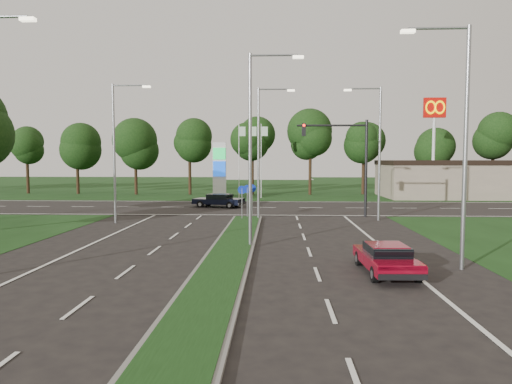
{
  "coord_description": "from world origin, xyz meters",
  "views": [
    {
      "loc": [
        2.0,
        -15.23,
        4.11
      ],
      "look_at": [
        0.81,
        12.01,
        2.2
      ],
      "focal_mm": 32.0,
      "sensor_mm": 36.0,
      "label": 1
    }
  ],
  "objects": [
    {
      "name": "verge_far",
      "position": [
        0.0,
        55.0,
        0.0
      ],
      "size": [
        160.0,
        50.0,
        0.02
      ],
      "primitive_type": "cube",
      "color": "black",
      "rests_on": "ground"
    },
    {
      "name": "streetlight_right_far",
      "position": [
        8.8,
        16.0,
        5.08
      ],
      "size": [
        2.53,
        0.22,
        9.0
      ],
      "rotation": [
        0.0,
        0.0,
        3.14
      ],
      "color": "gray",
      "rests_on": "ground"
    },
    {
      "name": "navy_sedan",
      "position": [
        -2.96,
        24.06,
        0.64
      ],
      "size": [
        4.63,
        2.93,
        1.18
      ],
      "rotation": [
        0.0,
        0.0,
        1.28
      ],
      "color": "black",
      "rests_on": "ground"
    },
    {
      "name": "ground",
      "position": [
        0.0,
        0.0,
        0.0
      ],
      "size": [
        160.0,
        160.0,
        0.0
      ],
      "primitive_type": "plane",
      "color": "black",
      "rests_on": "ground"
    },
    {
      "name": "median_kerb",
      "position": [
        0.0,
        4.0,
        0.06
      ],
      "size": [
        2.0,
        26.0,
        0.12
      ],
      "primitive_type": "cube",
      "color": "slate",
      "rests_on": "ground"
    },
    {
      "name": "cross_road",
      "position": [
        0.0,
        24.0,
        0.0
      ],
      "size": [
        160.0,
        12.0,
        0.02
      ],
      "primitive_type": "cube",
      "color": "black",
      "rests_on": "ground"
    },
    {
      "name": "traffic_signal",
      "position": [
        7.19,
        18.0,
        4.65
      ],
      "size": [
        5.1,
        0.42,
        7.0
      ],
      "color": "black",
      "rests_on": "ground"
    },
    {
      "name": "streetlight_right_near",
      "position": [
        8.8,
        2.0,
        5.08
      ],
      "size": [
        2.53,
        0.22,
        9.0
      ],
      "rotation": [
        0.0,
        0.0,
        3.14
      ],
      "color": "gray",
      "rests_on": "ground"
    },
    {
      "name": "commercial_building",
      "position": [
        22.0,
        36.0,
        2.0
      ],
      "size": [
        16.0,
        9.0,
        4.0
      ],
      "primitive_type": "cube",
      "color": "gray",
      "rests_on": "ground"
    },
    {
      "name": "streetlight_median_far",
      "position": [
        1.0,
        16.0,
        5.08
      ],
      "size": [
        2.53,
        0.22,
        9.0
      ],
      "color": "gray",
      "rests_on": "ground"
    },
    {
      "name": "gas_pylon",
      "position": [
        -3.79,
        33.05,
        3.2
      ],
      "size": [
        5.8,
        1.26,
        8.0
      ],
      "color": "silver",
      "rests_on": "ground"
    },
    {
      "name": "red_sedan",
      "position": [
        6.0,
        1.25,
        0.58
      ],
      "size": [
        1.73,
        3.99,
        1.08
      ],
      "rotation": [
        0.0,
        0.0,
        0.03
      ],
      "color": "maroon",
      "rests_on": "ground"
    },
    {
      "name": "streetlight_left_far",
      "position": [
        -8.3,
        14.0,
        5.08
      ],
      "size": [
        2.53,
        0.22,
        9.0
      ],
      "color": "gray",
      "rests_on": "ground"
    },
    {
      "name": "streetlight_median_near",
      "position": [
        1.0,
        6.0,
        5.08
      ],
      "size": [
        2.53,
        0.22,
        9.0
      ],
      "color": "gray",
      "rests_on": "ground"
    },
    {
      "name": "median_signs",
      "position": [
        0.0,
        16.4,
        1.71
      ],
      "size": [
        1.16,
        1.76,
        2.38
      ],
      "color": "gray",
      "rests_on": "ground"
    },
    {
      "name": "treeline_far",
      "position": [
        0.1,
        39.93,
        6.83
      ],
      "size": [
        6.0,
        6.0,
        9.9
      ],
      "color": "black",
      "rests_on": "ground"
    },
    {
      "name": "mcdonalds_sign",
      "position": [
        18.0,
        31.97,
        7.99
      ],
      "size": [
        2.2,
        0.47,
        10.4
      ],
      "color": "silver",
      "rests_on": "ground"
    }
  ]
}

